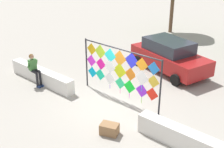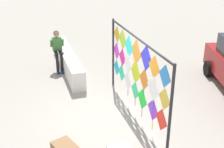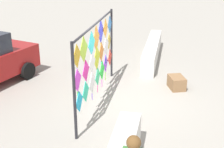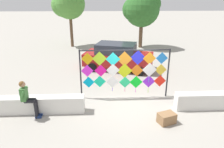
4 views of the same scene
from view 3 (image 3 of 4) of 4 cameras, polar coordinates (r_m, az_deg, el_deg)
name	(u,v)px [view 3 (image 3 of 4)]	position (r m, az deg, el deg)	size (l,w,h in m)	color
ground	(120,101)	(9.20, 1.48, -4.93)	(120.00, 120.00, 0.00)	#9E998E
plaza_ledge_right	(152,51)	(12.78, 7.36, 4.27)	(4.28, 0.47, 0.71)	silver
kite_display_rack	(97,53)	(8.67, -2.80, 3.79)	(4.12, 0.08, 2.35)	#232328
cardboard_box_large	(177,83)	(10.15, 11.73, -1.54)	(0.63, 0.44, 0.40)	olive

